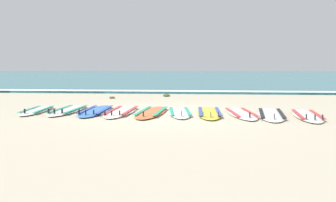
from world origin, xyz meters
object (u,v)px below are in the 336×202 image
surfboard_2 (96,111)px  surfboard_3 (121,111)px  surfboard_5 (180,112)px  surfboard_9 (307,115)px  surfboard_7 (241,113)px  surfboard_4 (152,112)px  surfboard_0 (37,110)px  surfboard_6 (209,113)px  surfboard_1 (68,110)px  surfboard_8 (271,114)px

surfboard_2 → surfboard_3: same height
surfboard_5 → surfboard_9: (3.07, -0.30, 0.00)m
surfboard_9 → surfboard_7: bearing=171.0°
surfboard_4 → surfboard_7: 2.25m
surfboard_0 → surfboard_2: (1.59, 0.07, 0.00)m
surfboard_2 → surfboard_6: size_ratio=1.03×
surfboard_0 → surfboard_6: same height
surfboard_3 → surfboard_5: same height
surfboard_0 → surfboard_5: same height
surfboard_1 → surfboard_5: bearing=-3.8°
surfboard_3 → surfboard_4: bearing=-4.3°
surfboard_0 → surfboard_7: same height
surfboard_5 → surfboard_9: size_ratio=0.94×
surfboard_2 → surfboard_8: 4.49m
surfboard_0 → surfboard_2: size_ratio=0.84×
surfboard_4 → surfboard_6: same height
surfboard_0 → surfboard_1: size_ratio=0.88×
surfboard_6 → surfboard_9: same height
surfboard_3 → surfboard_4: size_ratio=0.98×
surfboard_4 → surfboard_8: 2.98m
surfboard_1 → surfboard_7: bearing=-3.2°
surfboard_4 → surfboard_9: size_ratio=1.07×
surfboard_1 → surfboard_8: bearing=-3.9°
surfboard_5 → surfboard_8: 2.26m
surfboard_1 → surfboard_5: size_ratio=1.07×
surfboard_4 → surfboard_6: size_ratio=1.04×
surfboard_3 → surfboard_1: bearing=174.5°
surfboard_0 → surfboard_9: bearing=-3.1°
surfboard_9 → surfboard_1: bearing=175.3°
surfboard_2 → surfboard_4: same height
surfboard_7 → surfboard_8: same height
surfboard_1 → surfboard_6: same height
surfboard_3 → surfboard_9: size_ratio=1.05×
surfboard_0 → surfboard_8: bearing=-2.2°
surfboard_2 → surfboard_4: 1.51m
surfboard_2 → surfboard_9: bearing=-4.8°
surfboard_1 → surfboard_7: 4.53m
surfboard_7 → surfboard_1: bearing=176.8°
surfboard_1 → surfboard_6: bearing=-2.9°
surfboard_0 → surfboard_3: bearing=-0.4°
surfboard_0 → surfboard_7: bearing=-1.4°
surfboard_0 → surfboard_7: size_ratio=0.90×
surfboard_3 → surfboard_6: size_ratio=1.02×
surfboard_6 → surfboard_4: bearing=-179.5°
surfboard_1 → surfboard_2: size_ratio=0.96×
surfboard_0 → surfboard_4: 3.09m
surfboard_3 → surfboard_6: 2.27m
surfboard_6 → surfboard_9: 2.34m
surfboard_4 → surfboard_5: size_ratio=1.13×
surfboard_6 → surfboard_2: bearing=177.4°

